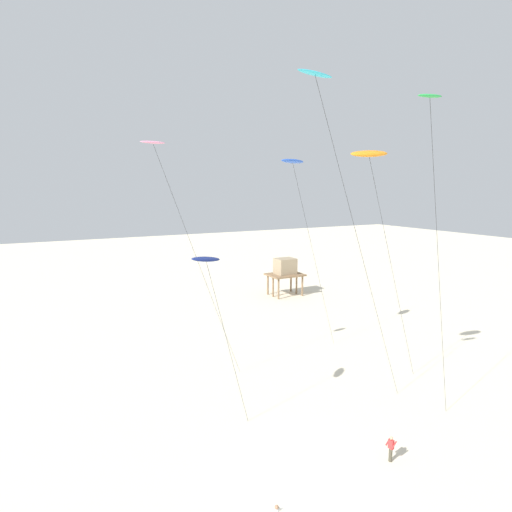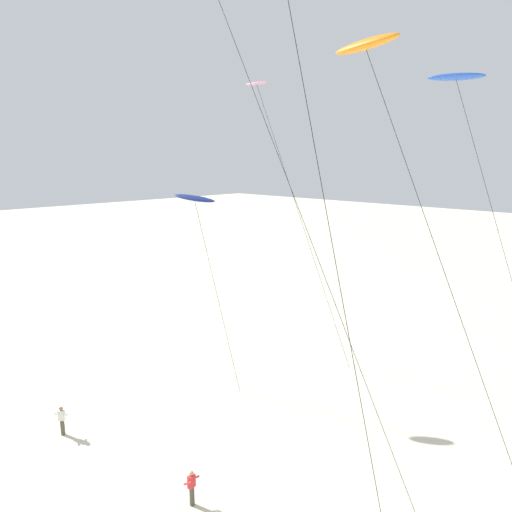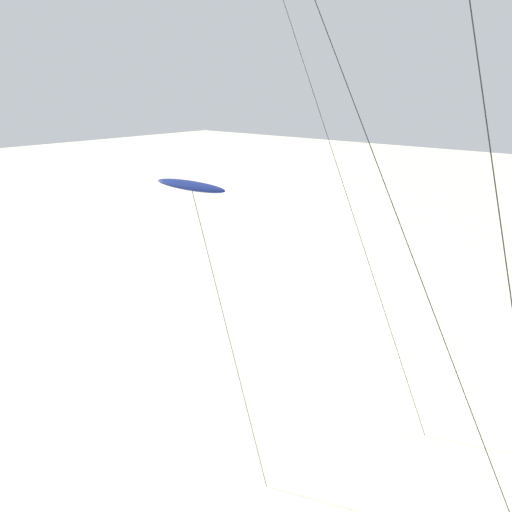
{
  "view_description": "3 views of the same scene",
  "coord_description": "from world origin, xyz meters",
  "px_view_note": "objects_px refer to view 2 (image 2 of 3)",
  "views": [
    {
      "loc": [
        -13.91,
        -19.64,
        16.92
      ],
      "look_at": [
        -0.84,
        4.91,
        12.48
      ],
      "focal_mm": 30.26,
      "sensor_mm": 36.0,
      "label": 1
    },
    {
      "loc": [
        19.22,
        -12.49,
        14.81
      ],
      "look_at": [
        -1.2,
        8.52,
        8.65
      ],
      "focal_mm": 32.35,
      "sensor_mm": 36.0,
      "label": 2
    },
    {
      "loc": [
        14.04,
        -11.1,
        16.55
      ],
      "look_at": [
        -2.39,
        7.79,
        9.42
      ],
      "focal_mm": 44.74,
      "sensor_mm": 36.0,
      "label": 3
    }
  ],
  "objects_px": {
    "kite_blue": "(457,79)",
    "kite_flyer_middle": "(62,420)",
    "kite_navy": "(195,200)",
    "kite_orange": "(367,47)",
    "kite_flyer_nearest": "(192,487)",
    "kite_pink": "(259,92)"
  },
  "relations": [
    {
      "from": "kite_orange",
      "to": "kite_navy",
      "type": "bearing_deg",
      "value": 175.95
    },
    {
      "from": "kite_blue",
      "to": "kite_flyer_nearest",
      "type": "height_order",
      "value": "kite_blue"
    },
    {
      "from": "kite_pink",
      "to": "kite_flyer_nearest",
      "type": "relative_size",
      "value": 12.18
    },
    {
      "from": "kite_navy",
      "to": "kite_flyer_nearest",
      "type": "distance_m",
      "value": 16.45
    },
    {
      "from": "kite_blue",
      "to": "kite_flyer_middle",
      "type": "bearing_deg",
      "value": -124.27
    },
    {
      "from": "kite_blue",
      "to": "kite_flyer_nearest",
      "type": "relative_size",
      "value": 11.73
    },
    {
      "from": "kite_navy",
      "to": "kite_blue",
      "type": "distance_m",
      "value": 16.73
    },
    {
      "from": "kite_navy",
      "to": "kite_orange",
      "type": "relative_size",
      "value": 0.65
    },
    {
      "from": "kite_pink",
      "to": "kite_blue",
      "type": "height_order",
      "value": "kite_pink"
    },
    {
      "from": "kite_orange",
      "to": "kite_pink",
      "type": "bearing_deg",
      "value": 149.78
    },
    {
      "from": "kite_navy",
      "to": "kite_blue",
      "type": "bearing_deg",
      "value": 36.31
    },
    {
      "from": "kite_orange",
      "to": "kite_blue",
      "type": "distance_m",
      "value": 9.92
    },
    {
      "from": "kite_navy",
      "to": "kite_flyer_nearest",
      "type": "relative_size",
      "value": 7.65
    },
    {
      "from": "kite_blue",
      "to": "kite_pink",
      "type": "bearing_deg",
      "value": -171.51
    },
    {
      "from": "kite_navy",
      "to": "kite_flyer_middle",
      "type": "height_order",
      "value": "kite_navy"
    },
    {
      "from": "kite_navy",
      "to": "kite_blue",
      "type": "relative_size",
      "value": 0.65
    },
    {
      "from": "kite_flyer_nearest",
      "to": "kite_flyer_middle",
      "type": "distance_m",
      "value": 9.41
    },
    {
      "from": "kite_blue",
      "to": "kite_flyer_nearest",
      "type": "xyz_separation_m",
      "value": [
        -3.28,
        -16.73,
        -18.31
      ]
    },
    {
      "from": "kite_orange",
      "to": "kite_flyer_nearest",
      "type": "relative_size",
      "value": 11.85
    },
    {
      "from": "kite_orange",
      "to": "kite_blue",
      "type": "relative_size",
      "value": 1.01
    },
    {
      "from": "kite_orange",
      "to": "kite_flyer_middle",
      "type": "height_order",
      "value": "kite_orange"
    },
    {
      "from": "kite_pink",
      "to": "kite_blue",
      "type": "distance_m",
      "value": 13.52
    }
  ]
}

